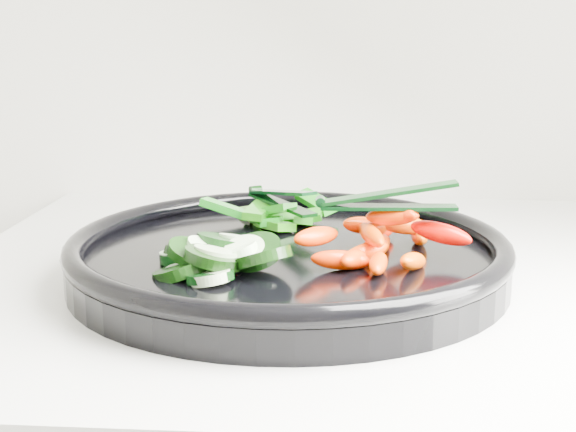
{
  "coord_description": "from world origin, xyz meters",
  "views": [
    {
      "loc": [
        -0.65,
        1.01,
        1.14
      ],
      "look_at": [
        -0.7,
        1.66,
        0.99
      ],
      "focal_mm": 50.0,
      "sensor_mm": 36.0,
      "label": 1
    }
  ],
  "objects": [
    {
      "name": "tong_pepper",
      "position": [
        -0.72,
        1.76,
        0.98
      ],
      "size": [
        0.07,
        0.1,
        0.02
      ],
      "color": "black",
      "rests_on": "pepper_pile"
    },
    {
      "name": "tong_carrot",
      "position": [
        -0.62,
        1.64,
        1.0
      ],
      "size": [
        0.11,
        0.02,
        0.02
      ],
      "color": "black",
      "rests_on": "carrot_pile"
    },
    {
      "name": "cucumber_pile",
      "position": [
        -0.76,
        1.61,
        0.96
      ],
      "size": [
        0.12,
        0.12,
        0.04
      ],
      "color": "black",
      "rests_on": "veggie_tray"
    },
    {
      "name": "carrot_pile",
      "position": [
        -0.62,
        1.64,
        0.97
      ],
      "size": [
        0.15,
        0.14,
        0.05
      ],
      "color": "#FE2200",
      "rests_on": "veggie_tray"
    },
    {
      "name": "veggie_tray",
      "position": [
        -0.7,
        1.66,
        0.95
      ],
      "size": [
        0.47,
        0.47,
        0.04
      ],
      "color": "black",
      "rests_on": "counter"
    },
    {
      "name": "pepper_pile",
      "position": [
        -0.72,
        1.75,
        0.96
      ],
      "size": [
        0.13,
        0.11,
        0.03
      ],
      "color": "#0A6F10",
      "rests_on": "veggie_tray"
    }
  ]
}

